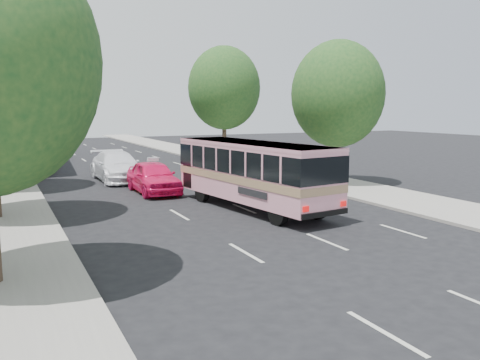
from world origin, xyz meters
TOP-DOWN VIEW (x-y plane):
  - ground at (0.00, 0.00)m, footprint 120.00×120.00m
  - sidewalk_right at (8.50, 20.00)m, footprint 4.00×90.00m
  - tree_right_near at (8.78, 7.94)m, footprint 5.10×5.10m
  - tree_right_far at (9.08, 23.94)m, footprint 6.00×6.00m
  - pink_bus at (1.30, 3.79)m, footprint 3.44×9.12m
  - pink_taxi at (-1.31, 9.65)m, footprint 1.92×4.74m
  - white_pickup at (-2.00, 14.86)m, footprint 2.44×5.85m
  - tour_coach_front at (-6.15, 24.57)m, footprint 4.00×13.68m
  - tour_coach_rear at (-4.75, 35.75)m, footprint 2.45×11.03m
  - taxi_roof_sign at (-1.31, 9.65)m, footprint 0.55×0.18m

SIDE VIEW (x-z plane):
  - ground at x=0.00m, z-range 0.00..0.00m
  - sidewalk_right at x=8.50m, z-range 0.00..0.12m
  - pink_taxi at x=-1.31m, z-range 0.00..1.61m
  - white_pickup at x=-2.00m, z-range 0.00..1.69m
  - taxi_roof_sign at x=-1.31m, z-range 1.61..1.79m
  - pink_bus at x=1.30m, z-range 0.35..3.18m
  - tour_coach_rear at x=-4.75m, z-range 0.34..3.63m
  - tour_coach_front at x=-6.15m, z-range 0.41..4.45m
  - tree_right_near at x=8.78m, z-range 1.23..9.18m
  - tree_right_far at x=9.08m, z-range 1.45..10.80m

